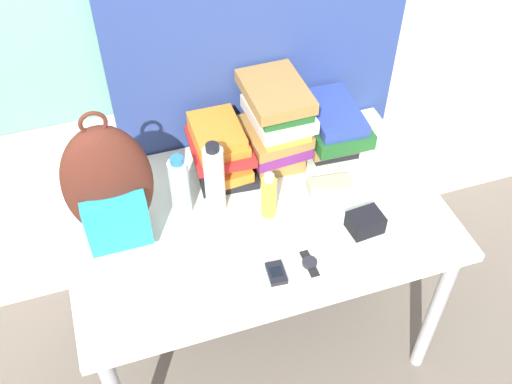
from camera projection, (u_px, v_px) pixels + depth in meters
desk at (256, 230)px, 2.04m from camera, size 1.24×0.78×0.72m
backpack at (109, 187)px, 1.77m from camera, size 0.27×0.19×0.48m
book_stack_left at (220, 149)px, 2.06m from camera, size 0.23×0.29×0.20m
book_stack_center at (276, 122)px, 2.06m from camera, size 0.23×0.27×0.31m
book_stack_right at (332, 126)px, 2.15m from camera, size 0.22×0.29×0.17m
water_bottle at (180, 187)px, 1.90m from camera, size 0.06×0.06×0.24m
sports_bottle at (215, 180)px, 1.89m from camera, size 0.06×0.06×0.28m
sunscreen_bottle at (269, 196)px, 1.92m from camera, size 0.05×0.05×0.18m
cell_phone at (276, 273)px, 1.80m from camera, size 0.06×0.08×0.02m
sunglasses_case at (329, 184)px, 2.05m from camera, size 0.16×0.07×0.04m
camera_pouch at (365, 222)px, 1.91m from camera, size 0.11×0.09×0.06m
wristwatch at (310, 263)px, 1.83m from camera, size 0.05×0.10×0.01m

